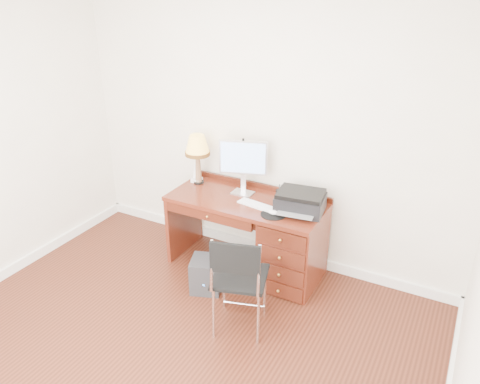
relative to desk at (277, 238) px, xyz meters
The scene contains 12 objects.
ground 1.50m from the desk, 102.93° to the right, with size 4.00×4.00×0.00m, color #35150C.
room_shell 0.91m from the desk, 112.63° to the right, with size 4.00×4.00×4.00m.
desk is the anchor object (origin of this frame).
monitor 0.80m from the desk, 163.28° to the left, with size 0.45×0.22×0.53m.
keyboard 0.39m from the desk, 156.00° to the right, with size 0.39×0.11×0.01m, color white.
mouse_pad 0.39m from the desk, 80.17° to the right, with size 0.23×0.23×0.05m.
printer 0.48m from the desk, ahead, with size 0.46×0.38×0.19m.
leg_lamp 1.18m from the desk, behind, with size 0.25×0.25×0.51m.
phone 1.06m from the desk, behind, with size 0.09×0.09×0.20m.
pen_cup 0.42m from the desk, 108.25° to the left, with size 0.08×0.08×0.10m, color black.
chair 0.88m from the desk, 88.04° to the right, with size 0.53×0.54×0.90m.
equipment_box 0.74m from the desk, 133.18° to the right, with size 0.27×0.27×0.32m, color black.
Camera 1 is at (1.82, -2.15, 2.68)m, focal length 35.00 mm.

